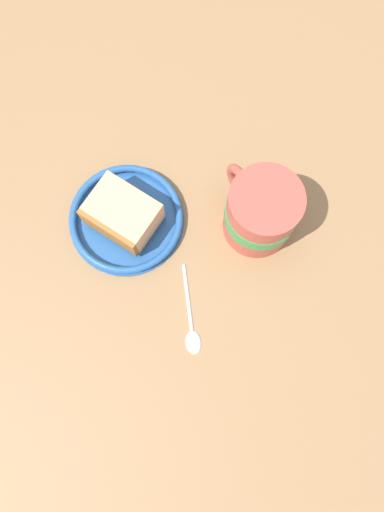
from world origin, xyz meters
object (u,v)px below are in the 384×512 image
small_plate (126,219)px  cake_slice (123,215)px  tea_mug (261,212)px  teaspoon (192,328)px

small_plate → cake_slice: 2.40cm
small_plate → cake_slice: (-0.26, 0.07, 2.38)cm
small_plate → tea_mug: size_ratio=1.45×
small_plate → tea_mug: tea_mug is taller
tea_mug → cake_slice: bearing=107.5°
small_plate → teaspoon: 16.82cm
teaspoon → cake_slice: bearing=50.7°
cake_slice → teaspoon: bearing=-129.3°
small_plate → teaspoon: bearing=-130.1°
small_plate → tea_mug: (4.97, -16.51, 4.60)cm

